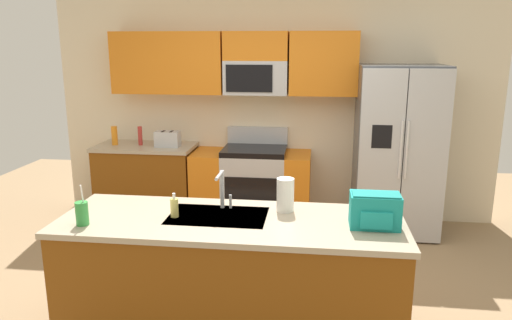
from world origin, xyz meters
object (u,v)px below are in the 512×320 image
object	(u,v)px
sink_faucet	(222,187)
backpack	(375,210)
range_oven	(252,186)
toaster	(168,139)
pepper_mill	(140,136)
paper_towel_roll	(285,195)
drink_cup_green	(82,213)
bottle_orange	(114,136)
refrigerator	(397,151)
soap_dispenser	(174,207)

from	to	relation	value
sink_faucet	backpack	bearing A→B (deg)	-11.88
range_oven	toaster	world-z (taller)	range_oven
pepper_mill	paper_towel_roll	size ratio (longest dim) A/B	0.92
range_oven	backpack	bearing A→B (deg)	-64.30
drink_cup_green	backpack	bearing A→B (deg)	6.10
bottle_orange	drink_cup_green	distance (m)	2.65
backpack	sink_faucet	bearing A→B (deg)	168.12
bottle_orange	backpack	bearing A→B (deg)	-39.95
toaster	sink_faucet	bearing A→B (deg)	-63.07
range_oven	paper_towel_roll	world-z (taller)	paper_towel_roll
bottle_orange	toaster	bearing A→B (deg)	-1.77
range_oven	refrigerator	world-z (taller)	refrigerator
range_oven	sink_faucet	bearing A→B (deg)	-88.01
toaster	drink_cup_green	distance (m)	2.50
refrigerator	pepper_mill	distance (m)	2.95
range_oven	sink_faucet	size ratio (longest dim) A/B	4.82
toaster	bottle_orange	bearing A→B (deg)	178.23
sink_faucet	pepper_mill	bearing A→B (deg)	123.46
soap_dispenser	drink_cup_green	bearing A→B (deg)	-158.23
bottle_orange	sink_faucet	distance (m)	2.69
bottle_orange	soap_dispenser	xyz separation A→B (m)	(1.40, -2.29, -0.04)
toaster	paper_towel_roll	size ratio (longest dim) A/B	1.17
drink_cup_green	refrigerator	bearing A→B (deg)	45.77
range_oven	bottle_orange	distance (m)	1.72
paper_towel_roll	toaster	bearing A→B (deg)	126.24
drink_cup_green	paper_towel_roll	size ratio (longest dim) A/B	1.15
drink_cup_green	paper_towel_roll	bearing A→B (deg)	18.59
range_oven	soap_dispenser	bearing A→B (deg)	-95.52
drink_cup_green	backpack	size ratio (longest dim) A/B	0.87
toaster	paper_towel_roll	distance (m)	2.54
sink_faucet	drink_cup_green	xyz separation A→B (m)	(-0.86, -0.43, -0.09)
backpack	pepper_mill	bearing A→B (deg)	136.36
refrigerator	toaster	xyz separation A→B (m)	(-2.59, 0.02, 0.07)
sink_faucet	backpack	size ratio (longest dim) A/B	0.88
bottle_orange	paper_towel_roll	bearing A→B (deg)	-43.85
toaster	soap_dispenser	xyz separation A→B (m)	(0.75, -2.26, -0.02)
pepper_mill	paper_towel_roll	world-z (taller)	paper_towel_roll
backpack	bottle_orange	bearing A→B (deg)	140.05
sink_faucet	soap_dispenser	size ratio (longest dim) A/B	1.66
paper_towel_roll	backpack	distance (m)	0.64
bottle_orange	backpack	distance (m)	3.59
pepper_mill	sink_faucet	bearing A→B (deg)	-56.54
toaster	bottle_orange	xyz separation A→B (m)	(-0.65, 0.02, 0.02)
range_oven	bottle_orange	size ratio (longest dim) A/B	6.13
bottle_orange	soap_dispenser	size ratio (longest dim) A/B	1.30
toaster	sink_faucet	world-z (taller)	sink_faucet
toaster	bottle_orange	world-z (taller)	bottle_orange
backpack	drink_cup_green	bearing A→B (deg)	-173.90
soap_dispenser	paper_towel_roll	distance (m)	0.78
pepper_mill	soap_dispenser	size ratio (longest dim) A/B	1.30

